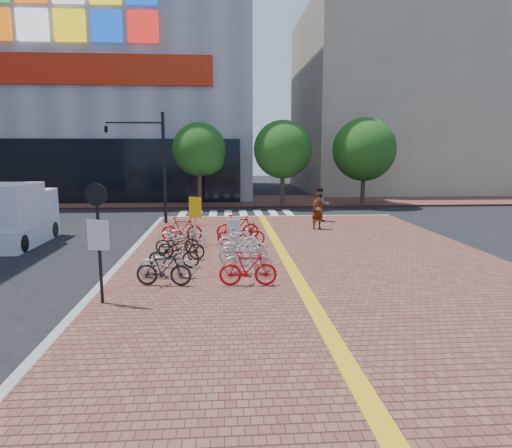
{
  "coord_description": "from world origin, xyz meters",
  "views": [
    {
      "loc": [
        -0.28,
        -15.57,
        4.12
      ],
      "look_at": [
        0.96,
        1.84,
        1.3
      ],
      "focal_mm": 32.0,
      "sensor_mm": 36.0,
      "label": 1
    }
  ],
  "objects": [
    {
      "name": "bike_2",
      "position": [
        -2.0,
        -0.22,
        0.61
      ],
      "size": [
        1.79,
        0.77,
        0.91
      ],
      "primitive_type": "imported",
      "rotation": [
        0.0,
        0.0,
        1.48
      ],
      "color": "black",
      "rests_on": "sidewalk"
    },
    {
      "name": "pedestrian_b",
      "position": [
        5.17,
        9.66,
        1.1
      ],
      "size": [
        0.97,
        0.79,
        1.9
      ],
      "primitive_type": "imported",
      "rotation": [
        0.0,
        0.0,
        -0.07
      ],
      "color": "#464D58",
      "rests_on": "sidewalk"
    },
    {
      "name": "bike_11",
      "position": [
        0.27,
        2.06,
        0.64
      ],
      "size": [
        1.67,
        0.63,
        0.98
      ],
      "primitive_type": "imported",
      "rotation": [
        0.0,
        0.0,
        1.68
      ],
      "color": "silver",
      "rests_on": "sidewalk"
    },
    {
      "name": "bike_13",
      "position": [
        0.33,
        4.58,
        0.72
      ],
      "size": [
        1.91,
        0.57,
        1.14
      ],
      "primitive_type": "imported",
      "rotation": [
        0.0,
        0.0,
        1.59
      ],
      "color": "#B50C0E",
      "rests_on": "sidewalk"
    },
    {
      "name": "bike_3",
      "position": [
        -1.87,
        1.02,
        0.61
      ],
      "size": [
        1.84,
        0.91,
        0.93
      ],
      "primitive_type": "imported",
      "rotation": [
        0.0,
        0.0,
        1.4
      ],
      "color": "black",
      "rests_on": "sidewalk"
    },
    {
      "name": "kerb_north",
      "position": [
        3.0,
        12.0,
        0.08
      ],
      "size": [
        14.0,
        0.25,
        0.15
      ],
      "primitive_type": "cube",
      "color": "gray",
      "rests_on": "ground"
    },
    {
      "name": "bike_6",
      "position": [
        -2.14,
        4.45,
        0.69
      ],
      "size": [
        1.81,
        0.55,
        1.08
      ],
      "primitive_type": "imported",
      "rotation": [
        0.0,
        0.0,
        1.55
      ],
      "color": "#B40C0E",
      "rests_on": "sidewalk"
    },
    {
      "name": "department_store",
      "position": [
        -15.99,
        31.95,
        13.98
      ],
      "size": [
        36.0,
        24.27,
        28.0
      ],
      "color": "gray",
      "rests_on": "ground"
    },
    {
      "name": "street_trees",
      "position": [
        5.04,
        17.45,
        4.1
      ],
      "size": [
        16.2,
        4.6,
        6.35
      ],
      "color": "#38281E",
      "rests_on": "far_sidewalk"
    },
    {
      "name": "notice_sign",
      "position": [
        -3.5,
        -3.83,
        2.14
      ],
      "size": [
        0.58,
        0.19,
        3.16
      ],
      "color": "black",
      "rests_on": "sidewalk"
    },
    {
      "name": "building_beige",
      "position": [
        18.0,
        32.0,
        9.0
      ],
      "size": [
        20.0,
        18.0,
        18.0
      ],
      "primitive_type": "cube",
      "color": "gray",
      "rests_on": "ground"
    },
    {
      "name": "bike_7",
      "position": [
        0.41,
        -2.5,
        0.67
      ],
      "size": [
        1.74,
        0.55,
        1.03
      ],
      "primitive_type": "imported",
      "rotation": [
        0.0,
        0.0,
        1.53
      ],
      "color": "#B30C11",
      "rests_on": "sidewalk"
    },
    {
      "name": "tactile_strip",
      "position": [
        2.0,
        -5.0,
        0.16
      ],
      "size": [
        0.4,
        34.0,
        0.01
      ],
      "primitive_type": "cube",
      "color": "#ECAC15",
      "rests_on": "sidewalk"
    },
    {
      "name": "bike_10",
      "position": [
        0.45,
        0.88,
        0.65
      ],
      "size": [
        1.69,
        0.58,
        1.0
      ],
      "primitive_type": "imported",
      "rotation": [
        0.0,
        0.0,
        1.51
      ],
      "color": "white",
      "rests_on": "sidewalk"
    },
    {
      "name": "kerb_west",
      "position": [
        -4.0,
        -5.0,
        0.08
      ],
      "size": [
        0.25,
        34.0,
        0.15
      ],
      "primitive_type": "cube",
      "color": "gray",
      "rests_on": "ground"
    },
    {
      "name": "sidewalk",
      "position": [
        3.0,
        -5.0,
        0.07
      ],
      "size": [
        14.0,
        34.0,
        0.15
      ],
      "primitive_type": "cube",
      "color": "brown",
      "rests_on": "ground"
    },
    {
      "name": "bike_8",
      "position": [
        0.47,
        -1.3,
        0.63
      ],
      "size": [
        1.63,
        0.57,
        0.96
      ],
      "primitive_type": "imported",
      "rotation": [
        0.0,
        0.0,
        1.65
      ],
      "color": "#AAAAAF",
      "rests_on": "sidewalk"
    },
    {
      "name": "traffic_light_pole",
      "position": [
        -4.89,
        9.68,
        4.3
      ],
      "size": [
        3.23,
        1.24,
        6.01
      ],
      "color": "black",
      "rests_on": "sidewalk"
    },
    {
      "name": "bike_5",
      "position": [
        -2.02,
        3.12,
        0.66
      ],
      "size": [
        1.98,
        0.77,
        1.03
      ],
      "primitive_type": "imported",
      "rotation": [
        0.0,
        0.0,
        1.53
      ],
      "color": "silver",
      "rests_on": "sidewalk"
    },
    {
      "name": "bike_4",
      "position": [
        -2.12,
        2.03,
        0.59
      ],
      "size": [
        1.74,
        0.83,
        0.88
      ],
      "primitive_type": "imported",
      "rotation": [
        0.0,
        0.0,
        1.72
      ],
      "color": "black",
      "rests_on": "sidewalk"
    },
    {
      "name": "ground",
      "position": [
        0.0,
        0.0,
        0.0
      ],
      "size": [
        120.0,
        120.0,
        0.0
      ],
      "primitive_type": "plane",
      "color": "black",
      "rests_on": "ground"
    },
    {
      "name": "yellow_sign",
      "position": [
        -1.51,
        3.72,
        1.56
      ],
      "size": [
        0.53,
        0.24,
        2.03
      ],
      "color": "#B7B7BC",
      "rests_on": "sidewalk"
    },
    {
      "name": "pedestrian_a",
      "position": [
        4.48,
        7.11,
        1.05
      ],
      "size": [
        0.76,
        0.62,
        1.8
      ],
      "primitive_type": "imported",
      "rotation": [
        0.0,
        0.0,
        0.32
      ],
      "color": "gray",
      "rests_on": "sidewalk"
    },
    {
      "name": "bike_0",
      "position": [
        -2.08,
        -2.33,
        0.65
      ],
      "size": [
        1.72,
        0.71,
        1.0
      ],
      "primitive_type": "imported",
      "rotation": [
        0.0,
        0.0,
        1.43
      ],
      "color": "black",
      "rests_on": "sidewalk"
    },
    {
      "name": "box_truck",
      "position": [
        -9.39,
        4.86,
        1.29
      ],
      "size": [
        2.12,
        4.75,
        2.74
      ],
      "color": "silver",
      "rests_on": "ground"
    },
    {
      "name": "bike_9",
      "position": [
        0.39,
        -0.11,
        0.67
      ],
      "size": [
        1.77,
        0.66,
        1.04
      ],
      "primitive_type": "imported",
      "rotation": [
        0.0,
        0.0,
        1.47
      ],
      "color": "#A5A5A9",
      "rests_on": "sidewalk"
    },
    {
      "name": "far_sidewalk",
      "position": [
        0.0,
        21.0,
        0.07
      ],
      "size": [
        70.0,
        8.0,
        0.15
      ],
      "primitive_type": "cube",
      "color": "brown",
      "rests_on": "ground"
    },
    {
      "name": "crosswalk",
      "position": [
        0.5,
        14.0,
        0.01
      ],
      "size": [
        7.5,
        4.0,
        0.01
      ],
      "color": "silver",
      "rests_on": "ground"
    },
    {
      "name": "bike_1",
      "position": [
        -2.08,
        -1.49,
        0.62
      ],
      "size": [
        1.85,
        0.8,
        0.94
      ],
      "primitive_type": "imported",
      "rotation": [
        0.0,
        0.0,
        1.47
      ],
      "color": "silver",
      "rests_on": "sidewalk"
    },
    {
      "name": "bike_12",
      "position": [
        0.42,
        3.16,
        0.67
      ],
      "size": [
        2.01,
        0.77,
        1.04
      ],
      "primitive_type": "imported",
      "rotation": [
        0.0,
        0.0,
        1.53
      ],
      "color": "#A60B15",
      "rests_on": "sidewalk"
    },
    {
      "name": "utility_box",
      "position": [
        0.09,
        3.25,
        0.72
      ],
      "size": [
        0.53,
        0.39,
        1.13
      ],
      "primitive_type": "cube",
      "rotation": [
        0.0,
        0.0,
        0.02
      ],
      "color": "silver",
      "rests_on": "sidewalk"
    }
  ]
}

